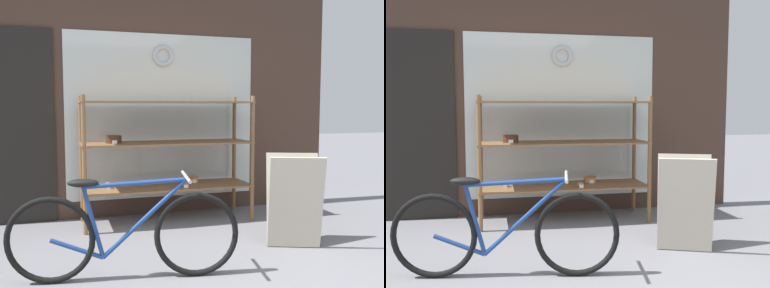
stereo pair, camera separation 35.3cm
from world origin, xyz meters
The scene contains 4 objects.
storefront_facade centered at (-0.04, 2.90, 1.78)m, with size 4.66×0.13×3.67m.
display_case centered at (0.14, 2.49, 0.82)m, with size 1.85×0.56×1.38m.
bicycle centered at (-0.54, 1.00, 0.34)m, with size 1.67×0.46×0.77m.
sandwich_board centered at (1.02, 1.28, 0.42)m, with size 0.57×0.52×0.83m.
Camera 2 is at (-0.62, -2.13, 1.27)m, focal length 40.00 mm.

